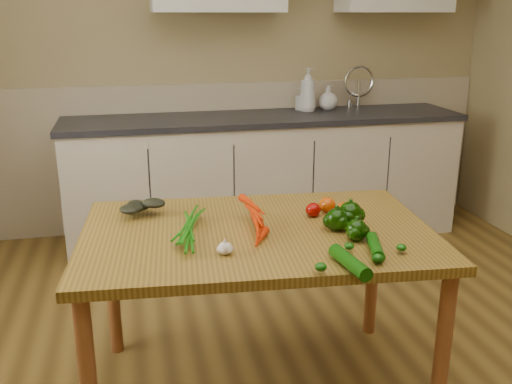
{
  "coord_description": "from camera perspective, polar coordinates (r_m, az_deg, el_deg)",
  "views": [
    {
      "loc": [
        -0.75,
        -1.73,
        1.6
      ],
      "look_at": [
        -0.22,
        0.62,
        0.84
      ],
      "focal_mm": 40.0,
      "sensor_mm": 36.0,
      "label": 1
    }
  ],
  "objects": [
    {
      "name": "garlic_bulb",
      "position": [
        2.08,
        -3.11,
        -5.65
      ],
      "size": [
        0.05,
        0.05,
        0.05
      ],
      "primitive_type": "ellipsoid",
      "color": "silver",
      "rests_on": "table"
    },
    {
      "name": "tomato_a",
      "position": [
        2.47,
        5.75,
        -1.78
      ],
      "size": [
        0.07,
        0.07,
        0.06
      ],
      "primitive_type": "ellipsoid",
      "color": "#880602",
      "rests_on": "table"
    },
    {
      "name": "leafy_greens",
      "position": [
        2.52,
        -11.53,
        -1.13
      ],
      "size": [
        0.2,
        0.18,
        0.1
      ],
      "primitive_type": null,
      "color": "black",
      "rests_on": "table"
    },
    {
      "name": "carrot_bunch",
      "position": [
        2.29,
        -2.12,
        -3.15
      ],
      "size": [
        0.28,
        0.22,
        0.07
      ],
      "primitive_type": null,
      "rotation": [
        0.0,
        0.0,
        -0.08
      ],
      "color": "red",
      "rests_on": "table"
    },
    {
      "name": "room",
      "position": [
        2.08,
        8.62,
        7.59
      ],
      "size": [
        4.04,
        5.04,
        2.64
      ],
      "color": "brown",
      "rests_on": "ground"
    },
    {
      "name": "soap_bottle_a",
      "position": [
        4.27,
        5.22,
        10.16
      ],
      "size": [
        0.16,
        0.16,
        0.32
      ],
      "primitive_type": "imported",
      "rotation": [
        0.0,
        0.0,
        0.44
      ],
      "color": "silver",
      "rests_on": "counter_run"
    },
    {
      "name": "pepper_b",
      "position": [
        2.37,
        9.39,
        -2.2
      ],
      "size": [
        0.1,
        0.1,
        0.1
      ],
      "primitive_type": "sphere",
      "color": "black",
      "rests_on": "table"
    },
    {
      "name": "zucchini_b",
      "position": [
        1.99,
        9.36,
        -6.94
      ],
      "size": [
        0.08,
        0.23,
        0.05
      ],
      "primitive_type": "cylinder",
      "rotation": [
        1.57,
        0.0,
        0.13
      ],
      "color": "#0C4207",
      "rests_on": "table"
    },
    {
      "name": "counter_run",
      "position": [
        4.2,
        0.98,
        1.72
      ],
      "size": [
        2.84,
        0.64,
        1.14
      ],
      "color": "beige",
      "rests_on": "ground"
    },
    {
      "name": "soap_bottle_b",
      "position": [
        4.32,
        4.65,
        9.25
      ],
      "size": [
        0.1,
        0.1,
        0.17
      ],
      "primitive_type": "imported",
      "rotation": [
        0.0,
        0.0,
        5.11
      ],
      "color": "silver",
      "rests_on": "counter_run"
    },
    {
      "name": "table",
      "position": [
        2.35,
        0.15,
        -5.7
      ],
      "size": [
        1.48,
        1.02,
        0.76
      ],
      "rotation": [
        0.0,
        0.0,
        -0.08
      ],
      "color": "olive",
      "rests_on": "ground"
    },
    {
      "name": "soap_bottle_c",
      "position": [
        4.36,
        7.23,
        9.35
      ],
      "size": [
        0.18,
        0.18,
        0.18
      ],
      "primitive_type": "imported",
      "rotation": [
        0.0,
        0.0,
        1.25
      ],
      "color": "silver",
      "rests_on": "counter_run"
    },
    {
      "name": "tomato_b",
      "position": [
        2.53,
        7.15,
        -1.27
      ],
      "size": [
        0.07,
        0.07,
        0.07
      ],
      "primitive_type": "ellipsoid",
      "color": "#C44204",
      "rests_on": "table"
    },
    {
      "name": "tomato_c",
      "position": [
        2.49,
        8.77,
        -1.68
      ],
      "size": [
        0.07,
        0.07,
        0.06
      ],
      "primitive_type": "ellipsoid",
      "color": "#C44204",
      "rests_on": "table"
    },
    {
      "name": "pepper_a",
      "position": [
        2.32,
        8.05,
        -2.75
      ],
      "size": [
        0.09,
        0.09,
        0.09
      ],
      "primitive_type": "sphere",
      "color": "black",
      "rests_on": "table"
    },
    {
      "name": "zucchini_a",
      "position": [
        2.14,
        11.83,
        -5.38
      ],
      "size": [
        0.1,
        0.2,
        0.05
      ],
      "primitive_type": "cylinder",
      "rotation": [
        1.57,
        0.0,
        -0.29
      ],
      "color": "#0C4207",
      "rests_on": "table"
    },
    {
      "name": "pepper_c",
      "position": [
        2.23,
        10.02,
        -3.77
      ],
      "size": [
        0.08,
        0.08,
        0.08
      ],
      "primitive_type": "sphere",
      "color": "black",
      "rests_on": "table"
    }
  ]
}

